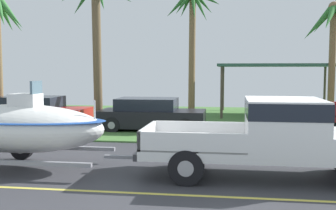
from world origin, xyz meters
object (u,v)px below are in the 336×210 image
object	(u,v)px
parked_sedan_near	(34,112)
carport_awning	(278,66)
boat_on_trailer	(17,128)
palm_tree_far_right	(97,13)
parked_sedan_far	(151,115)
palm_tree_near_left	(193,17)
pickup_truck_towing	(282,134)
palm_tree_far_left	(332,31)

from	to	relation	value
parked_sedan_near	carport_awning	size ratio (longest dim) A/B	0.73
boat_on_trailer	palm_tree_far_right	world-z (taller)	palm_tree_far_right
parked_sedan_far	carport_awning	distance (m)	9.16
parked_sedan_far	palm_tree_near_left	distance (m)	6.40
pickup_truck_towing	carport_awning	world-z (taller)	carport_awning
parked_sedan_far	palm_tree_far_left	size ratio (longest dim) A/B	0.75
pickup_truck_towing	boat_on_trailer	world-z (taller)	boat_on_trailer
palm_tree_near_left	palm_tree_far_right	size ratio (longest dim) A/B	1.03
boat_on_trailer	carport_awning	xyz separation A→B (m)	(8.06, 13.73, 1.68)
parked_sedan_near	carport_awning	world-z (taller)	carport_awning
carport_awning	palm_tree_near_left	world-z (taller)	palm_tree_near_left
parked_sedan_far	palm_tree_far_right	xyz separation A→B (m)	(-2.32, 0.13, 4.30)
parked_sedan_far	carport_awning	xyz separation A→B (m)	(5.88, 6.71, 2.08)
carport_awning	parked_sedan_near	bearing A→B (deg)	-150.52
boat_on_trailer	palm_tree_far_left	xyz separation A→B (m)	(10.27, 11.14, 3.37)
palm_tree_near_left	pickup_truck_towing	bearing A→B (deg)	-74.54
parked_sedan_near	pickup_truck_towing	bearing A→B (deg)	-36.72
palm_tree_far_right	pickup_truck_towing	bearing A→B (deg)	-46.38
carport_awning	palm_tree_far_left	bearing A→B (deg)	-49.47
boat_on_trailer	parked_sedan_near	xyz separation A→B (m)	(-3.20, 7.37, -0.39)
parked_sedan_far	palm_tree_far_left	xyz separation A→B (m)	(8.09, 4.12, 3.77)
pickup_truck_towing	carport_awning	bearing A→B (deg)	84.26
boat_on_trailer	palm_tree_far_left	bearing A→B (deg)	47.33
boat_on_trailer	palm_tree_far_left	world-z (taller)	palm_tree_far_left
parked_sedan_near	palm_tree_near_left	distance (m)	9.04
parked_sedan_far	palm_tree_far_left	world-z (taller)	palm_tree_far_left
carport_awning	palm_tree_near_left	distance (m)	5.69
parked_sedan_far	palm_tree_far_right	bearing A→B (deg)	176.83
parked_sedan_near	parked_sedan_far	size ratio (longest dim) A/B	1.08
parked_sedan_far	carport_awning	world-z (taller)	carport_awning
pickup_truck_towing	palm_tree_far_left	bearing A→B (deg)	72.13
palm_tree_near_left	boat_on_trailer	bearing A→B (deg)	-107.45
parked_sedan_far	palm_tree_far_right	world-z (taller)	palm_tree_far_right
pickup_truck_towing	palm_tree_far_left	size ratio (longest dim) A/B	1.03
pickup_truck_towing	palm_tree_far_right	xyz separation A→B (m)	(-6.82, 7.15, 3.92)
parked_sedan_near	palm_tree_far_left	world-z (taller)	palm_tree_far_left
carport_awning	palm_tree_far_right	bearing A→B (deg)	-141.25
boat_on_trailer	palm_tree_far_right	size ratio (longest dim) A/B	0.87
pickup_truck_towing	palm_tree_near_left	xyz separation A→B (m)	(-3.13, 11.30, 4.18)
carport_awning	palm_tree_far_right	distance (m)	10.74
boat_on_trailer	palm_tree_near_left	size ratio (longest dim) A/B	0.85
palm_tree_near_left	palm_tree_far_right	world-z (taller)	palm_tree_near_left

